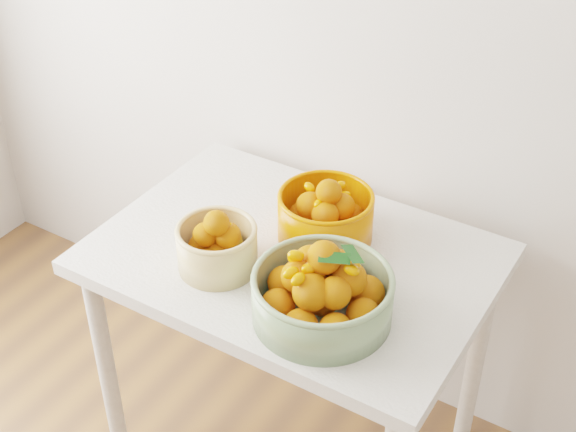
% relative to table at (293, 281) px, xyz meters
% --- Properties ---
extents(table, '(1.00, 0.70, 0.75)m').
position_rel_table_xyz_m(table, '(0.00, 0.00, 0.00)').
color(table, silver).
rests_on(table, ground).
extents(bowl_cream, '(0.25, 0.25, 0.17)m').
position_rel_table_xyz_m(bowl_cream, '(-0.13, -0.14, 0.16)').
color(bowl_cream, '#DEBB7D').
rests_on(bowl_cream, table).
extents(bowl_green, '(0.42, 0.42, 0.21)m').
position_rel_table_xyz_m(bowl_green, '(0.18, -0.17, 0.17)').
color(bowl_green, gray).
rests_on(bowl_green, table).
extents(bowl_orange, '(0.29, 0.29, 0.18)m').
position_rel_table_xyz_m(bowl_orange, '(0.04, 0.10, 0.17)').
color(bowl_orange, '#E76006').
rests_on(bowl_orange, table).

